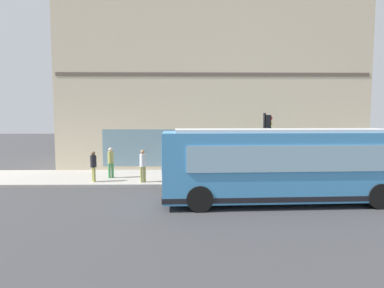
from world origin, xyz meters
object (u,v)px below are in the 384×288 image
at_px(city_bus_nearside, 283,165).
at_px(pedestrian_walking_along_curb, 143,164).
at_px(pedestrian_near_building_entrance, 111,160).
at_px(pedestrian_near_hydrant, 93,164).
at_px(fire_hydrant, 339,169).
at_px(traffic_light_near_corner, 267,134).

relative_size(city_bus_nearside, pedestrian_walking_along_curb, 5.92).
distance_m(pedestrian_near_building_entrance, pedestrian_near_hydrant, 1.27).
bearing_deg(fire_hydrant, pedestrian_near_hydrant, 97.62).
distance_m(city_bus_nearside, traffic_light_near_corner, 3.73).
distance_m(traffic_light_near_corner, pedestrian_walking_along_curb, 6.72).
bearing_deg(pedestrian_walking_along_curb, traffic_light_near_corner, -89.25).
relative_size(pedestrian_walking_along_curb, pedestrian_near_hydrant, 1.05).
bearing_deg(fire_hydrant, traffic_light_near_corner, 111.55).
relative_size(fire_hydrant, pedestrian_near_building_entrance, 0.43).
bearing_deg(pedestrian_near_hydrant, pedestrian_near_building_entrance, -30.56).
bearing_deg(city_bus_nearside, pedestrian_near_hydrant, 68.19).
bearing_deg(fire_hydrant, city_bus_nearside, 137.13).
bearing_deg(city_bus_nearside, fire_hydrant, -42.87).
bearing_deg(city_bus_nearside, pedestrian_walking_along_curb, 61.40).
xyz_separation_m(traffic_light_near_corner, pedestrian_near_hydrant, (0.05, 9.17, -1.61)).
relative_size(city_bus_nearside, pedestrian_near_building_entrance, 5.88).
distance_m(pedestrian_walking_along_curb, pedestrian_near_building_entrance, 2.33).
bearing_deg(pedestrian_near_building_entrance, pedestrian_walking_along_curb, -121.68).
bearing_deg(city_bus_nearside, pedestrian_near_building_entrance, 60.64).
xyz_separation_m(traffic_light_near_corner, pedestrian_near_building_entrance, (1.14, 8.52, -1.55)).
height_order(traffic_light_near_corner, pedestrian_near_hydrant, traffic_light_near_corner).
height_order(traffic_light_near_corner, pedestrian_near_building_entrance, traffic_light_near_corner).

